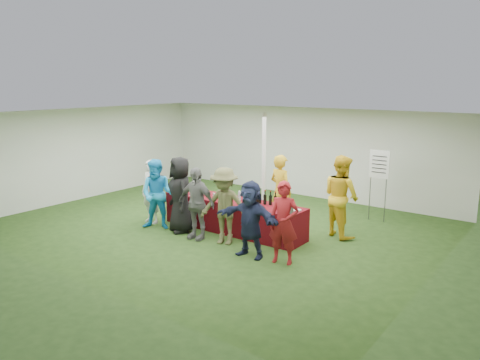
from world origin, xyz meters
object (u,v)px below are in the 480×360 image
Objects in this scene: wine_list_sign at (379,170)px; customer_3 at (196,203)px; dump_bucket at (287,209)px; staff_back at (341,196)px; customer_6 at (284,223)px; customer_5 at (250,219)px; customer_4 at (224,206)px; customer_0 at (151,192)px; staff_pourer at (281,191)px; serving_table at (233,215)px; customer_1 at (158,194)px; customer_2 at (180,195)px.

customer_3 is at bearing -126.21° from wine_list_sign.
dump_bucket is 0.16× the size of customer_3.
staff_back reaches higher than dump_bucket.
customer_6 is at bearing -96.31° from wine_list_sign.
dump_bucket is 0.94m from customer_5.
dump_bucket is 0.16× the size of customer_4.
staff_back is at bearing 67.92° from dump_bucket.
customer_3 is (1.71, -0.24, 0.02)m from customer_0.
serving_table is at bearing 66.19° from staff_pourer.
customer_4 is at bearing -1.78° from customer_0.
customer_6 is (1.26, -1.92, -0.08)m from staff_pourer.
customer_1 is 1.94m from customer_4.
customer_2 reaches higher than serving_table.
customer_3 is 1.61m from customer_5.
staff_back is 1.11× the size of customer_1.
staff_back is at bearing 33.64° from customer_4.
customer_4 is (-1.77, -1.98, -0.09)m from staff_back.
customer_0 is at bearing 167.95° from customer_3.
customer_0 reaches higher than serving_table.
customer_5 is (0.55, -2.02, -0.11)m from staff_pourer.
dump_bucket is at bearing 100.58° from customer_6.
serving_table is 2.04× the size of staff_pourer.
staff_pourer is 1.12× the size of customer_0.
staff_pourer reaches higher than customer_1.
customer_0 is 0.94× the size of customer_1.
staff_back is 2.66m from customer_4.
customer_5 is at bearing -106.16° from wine_list_sign.
customer_1 is at bearing -136.70° from wine_list_sign.
customer_3 is 1.01× the size of customer_6.
staff_pourer reaches higher than serving_table.
staff_pourer is at bearing -131.77° from wine_list_sign.
staff_pourer is (-0.88, 1.14, 0.04)m from dump_bucket.
dump_bucket is 1.44m from staff_pourer.
customer_6 is (-0.42, -3.80, -0.51)m from wine_list_sign.
staff_pourer is at bearing 52.13° from serving_table.
serving_table is 1.07m from customer_3.
customer_1 reaches higher than customer_3.
customer_4 is at bearing -153.98° from dump_bucket.
customer_2 reaches higher than customer_0.
customer_2 is 2.95m from customer_6.
wine_list_sign is at bearing 67.83° from customer_6.
customer_1 is 1.22m from customer_3.
customer_3 is at bearing -6.61° from customer_0.
dump_bucket is at bearing 15.89° from customer_3.
wine_list_sign is 4.92m from customer_2.
wine_list_sign is 0.97× the size of staff_back.
wine_list_sign is at bearing 74.92° from customer_2.
customer_0 is 1.02× the size of customer_5.
wine_list_sign is 1.08× the size of customer_1.
dump_bucket is 2.61m from customer_2.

